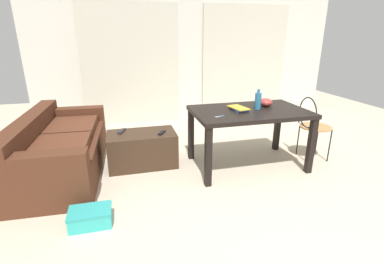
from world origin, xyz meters
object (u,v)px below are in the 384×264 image
(coffee_table, at_px, (142,149))
(craft_table, at_px, (249,117))
(bottle_near, at_px, (258,101))
(tv_remote_secondary, at_px, (122,131))
(book_stack, at_px, (239,109))
(tv_remote_primary, at_px, (162,133))
(wire_chair, at_px, (312,122))
(shoebox, at_px, (91,217))
(bowl, at_px, (266,102))
(scissors, at_px, (221,116))
(couch, at_px, (60,149))

(coffee_table, height_order, craft_table, craft_table)
(bottle_near, distance_m, tv_remote_secondary, 1.76)
(book_stack, xyz_separation_m, tv_remote_primary, (-0.92, 0.24, -0.31))
(wire_chair, xyz_separation_m, shoebox, (-2.77, -0.78, -0.45))
(craft_table, bearing_deg, bottle_near, 12.10)
(bowl, height_order, tv_remote_secondary, bowl)
(craft_table, bearing_deg, tv_remote_secondary, 164.14)
(coffee_table, distance_m, book_stack, 1.33)
(tv_remote_secondary, distance_m, shoebox, 1.33)
(coffee_table, relative_size, wire_chair, 1.00)
(book_stack, bearing_deg, shoebox, -154.95)
(scissors, relative_size, tv_remote_secondary, 0.64)
(bottle_near, distance_m, tv_remote_primary, 1.26)
(coffee_table, height_order, book_stack, book_stack)
(coffee_table, bearing_deg, tv_remote_primary, -18.09)
(couch, relative_size, scissors, 16.94)
(scissors, xyz_separation_m, tv_remote_primary, (-0.61, 0.45, -0.30))
(bowl, bearing_deg, craft_table, -156.63)
(bottle_near, bearing_deg, craft_table, -167.90)
(couch, bearing_deg, wire_chair, -7.55)
(wire_chair, xyz_separation_m, tv_remote_primary, (-1.96, 0.27, -0.08))
(wire_chair, relative_size, scissors, 7.36)
(book_stack, bearing_deg, scissors, -146.14)
(shoebox, bearing_deg, tv_remote_secondary, 75.12)
(bowl, bearing_deg, bottle_near, -149.56)
(tv_remote_secondary, bearing_deg, craft_table, 5.92)
(coffee_table, xyz_separation_m, wire_chair, (2.21, -0.35, 0.31))
(craft_table, xyz_separation_m, scissors, (-0.45, -0.19, 0.10))
(craft_table, relative_size, book_stack, 4.53)
(coffee_table, xyz_separation_m, scissors, (0.86, -0.53, 0.53))
(craft_table, height_order, bowl, bowl)
(coffee_table, relative_size, book_stack, 2.78)
(bowl, relative_size, book_stack, 0.57)
(couch, xyz_separation_m, scissors, (1.85, -0.60, 0.45))
(couch, distance_m, coffee_table, 1.00)
(bottle_near, relative_size, tv_remote_primary, 1.60)
(book_stack, xyz_separation_m, shoebox, (-1.74, -0.81, -0.68))
(bottle_near, relative_size, book_stack, 0.79)
(bowl, xyz_separation_m, shoebox, (-2.15, -0.91, -0.72))
(bottle_near, xyz_separation_m, scissors, (-0.56, -0.21, -0.10))
(craft_table, bearing_deg, bowl, 23.37)
(couch, bearing_deg, book_stack, -10.34)
(bowl, xyz_separation_m, book_stack, (-0.41, -0.10, -0.03))
(couch, relative_size, shoebox, 5.34)
(scissors, bearing_deg, book_stack, 33.86)
(craft_table, relative_size, bowl, 7.96)
(wire_chair, height_order, shoebox, wire_chair)
(couch, xyz_separation_m, tv_remote_secondary, (0.75, 0.02, 0.16))
(tv_remote_secondary, xyz_separation_m, shoebox, (-0.33, -1.23, -0.37))
(wire_chair, distance_m, tv_remote_secondary, 2.49)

